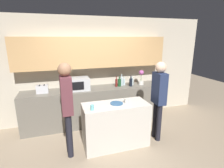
{
  "coord_description": "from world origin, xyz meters",
  "views": [
    {
      "loc": [
        -0.88,
        -2.79,
        2.18
      ],
      "look_at": [
        0.16,
        0.53,
        1.25
      ],
      "focal_mm": 28.0,
      "sensor_mm": 36.0,
      "label": 1
    }
  ],
  "objects": [
    {
      "name": "back_wall",
      "position": [
        0.0,
        1.66,
        1.54
      ],
      "size": [
        6.4,
        0.4,
        2.7
      ],
      "color": "beige",
      "rests_on": "ground_plane"
    },
    {
      "name": "potted_plant",
      "position": [
        1.26,
        1.38,
        1.14
      ],
      "size": [
        0.14,
        0.14,
        0.39
      ],
      "color": "silver",
      "rests_on": "back_counter"
    },
    {
      "name": "person_center",
      "position": [
        1.1,
        0.23,
        1.03
      ],
      "size": [
        0.23,
        0.35,
        1.71
      ],
      "rotation": [
        0.0,
        0.0,
        1.52
      ],
      "color": "black",
      "rests_on": "ground_plane"
    },
    {
      "name": "microwave",
      "position": [
        -0.43,
        1.38,
        1.09
      ],
      "size": [
        0.52,
        0.39,
        0.3
      ],
      "color": "#B7BABC",
      "rests_on": "back_counter"
    },
    {
      "name": "bottle_5",
      "position": [
        1.01,
        1.43,
        1.02
      ],
      "size": [
        0.09,
        0.09,
        0.22
      ],
      "color": "silver",
      "rests_on": "back_counter"
    },
    {
      "name": "kitchen_island",
      "position": [
        0.16,
        0.28,
        0.45
      ],
      "size": [
        1.31,
        0.58,
        0.9
      ],
      "color": "beige",
      "rests_on": "ground_plane"
    },
    {
      "name": "bottle_0",
      "position": [
        0.55,
        1.38,
        1.04
      ],
      "size": [
        0.06,
        0.06,
        0.27
      ],
      "color": "maroon",
      "rests_on": "back_counter"
    },
    {
      "name": "bottle_2",
      "position": [
        0.72,
        1.45,
        1.06
      ],
      "size": [
        0.08,
        0.08,
        0.31
      ],
      "color": "silver",
      "rests_on": "back_counter"
    },
    {
      "name": "bottle_3",
      "position": [
        0.8,
        1.47,
        1.03
      ],
      "size": [
        0.06,
        0.06,
        0.23
      ],
      "color": "silver",
      "rests_on": "back_counter"
    },
    {
      "name": "ground_plane",
      "position": [
        0.0,
        0.0,
        0.0
      ],
      "size": [
        14.0,
        14.0,
        0.0
      ],
      "primitive_type": "plane",
      "color": "gray"
    },
    {
      "name": "back_counter",
      "position": [
        0.0,
        1.39,
        0.47
      ],
      "size": [
        3.6,
        0.62,
        0.94
      ],
      "color": "#6B665B",
      "rests_on": "ground_plane"
    },
    {
      "name": "person_left",
      "position": [
        -0.78,
        0.25,
        1.07
      ],
      "size": [
        0.23,
        0.35,
        1.77
      ],
      "rotation": [
        0.0,
        0.0,
        -1.54
      ],
      "color": "black",
      "rests_on": "ground_plane"
    },
    {
      "name": "bottle_4",
      "position": [
        0.92,
        1.29,
        1.05
      ],
      "size": [
        0.08,
        0.08,
        0.28
      ],
      "color": "black",
      "rests_on": "back_counter"
    },
    {
      "name": "cup_1",
      "position": [
        0.38,
        0.29,
        0.95
      ],
      "size": [
        0.08,
        0.08,
        0.09
      ],
      "color": "beige",
      "rests_on": "kitchen_island"
    },
    {
      "name": "cup_0",
      "position": [
        -0.34,
        0.13,
        0.95
      ],
      "size": [
        0.07,
        0.07,
        0.1
      ],
      "color": "#66BBC4",
      "rests_on": "kitchen_island"
    },
    {
      "name": "toaster",
      "position": [
        -1.26,
        1.38,
        1.03
      ],
      "size": [
        0.26,
        0.16,
        0.18
      ],
      "color": "silver",
      "rests_on": "back_counter"
    },
    {
      "name": "bottle_1",
      "position": [
        0.63,
        1.37,
        1.04
      ],
      "size": [
        0.09,
        0.09,
        0.27
      ],
      "color": "#194723",
      "rests_on": "back_counter"
    },
    {
      "name": "plate_on_island",
      "position": [
        0.18,
        0.3,
        0.91
      ],
      "size": [
        0.26,
        0.26,
        0.01
      ],
      "color": "#2D5684",
      "rests_on": "kitchen_island"
    }
  ]
}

